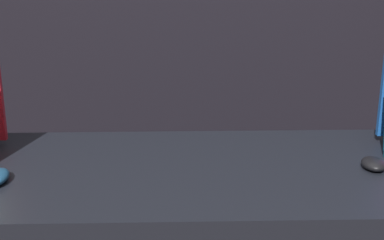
# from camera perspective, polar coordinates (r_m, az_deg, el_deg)

# --- Properties ---
(mouse_back) EXTENTS (0.07, 0.09, 0.03)m
(mouse_back) POSITION_cam_1_polar(r_m,az_deg,el_deg) (1.69, 18.81, -4.45)
(mouse_back) COLOR black
(mouse_back) RESTS_ON display_counter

